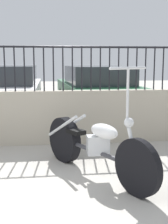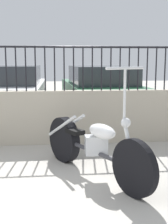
{
  "view_description": "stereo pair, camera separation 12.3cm",
  "coord_description": "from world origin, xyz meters",
  "views": [
    {
      "loc": [
        0.99,
        -2.59,
        1.49
      ],
      "look_at": [
        1.6,
        2.11,
        0.7
      ],
      "focal_mm": 50.0,
      "sensor_mm": 36.0,
      "label": 1
    },
    {
      "loc": [
        1.11,
        -2.61,
        1.49
      ],
      "look_at": [
        1.6,
        2.11,
        0.7
      ],
      "focal_mm": 50.0,
      "sensor_mm": 36.0,
      "label": 2
    }
  ],
  "objects": [
    {
      "name": "motorcycle_dark_grey",
      "position": [
        1.58,
        1.33,
        0.39
      ],
      "size": [
        1.14,
        1.96,
        1.43
      ],
      "rotation": [
        0.0,
        0.0,
        -1.08
      ],
      "color": "black",
      "rests_on": "ground_plane"
    },
    {
      "name": "car_green",
      "position": [
        2.44,
        5.88,
        0.68
      ],
      "size": [
        1.94,
        4.54,
        1.34
      ],
      "rotation": [
        0.0,
        0.0,
        1.62
      ],
      "color": "black",
      "rests_on": "ground_plane"
    },
    {
      "name": "car_white",
      "position": [
        -0.06,
        5.97,
        0.68
      ],
      "size": [
        1.92,
        4.21,
        1.35
      ],
      "rotation": [
        0.0,
        0.0,
        1.55
      ],
      "color": "black",
      "rests_on": "ground_plane"
    }
  ]
}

